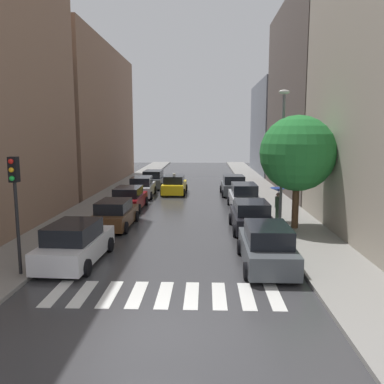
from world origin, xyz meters
name	(u,v)px	position (x,y,z in m)	size (l,w,h in m)	color
ground_plane	(190,194)	(0.00, 24.00, -0.02)	(28.00, 72.00, 0.04)	#363639
sidewalk_left	(116,193)	(-6.50, 24.00, 0.07)	(3.00, 72.00, 0.15)	gray
sidewalk_right	(265,194)	(6.50, 24.00, 0.07)	(3.00, 72.00, 0.15)	gray
crosswalk_stripes	(164,295)	(0.00, 2.51, 0.01)	(7.65, 2.20, 0.01)	silver
building_left_mid	(84,117)	(-11.00, 30.11, 6.87)	(6.00, 21.54, 13.74)	#8C6B56
building_right_mid	(317,99)	(11.00, 25.74, 8.24)	(6.00, 16.42, 16.49)	#564C47
building_right_far	(280,129)	(11.00, 42.51, 5.83)	(6.00, 14.98, 11.66)	slate
parked_car_left_nearest	(75,244)	(-3.98, 5.65, 0.80)	(2.30, 4.70, 1.70)	silver
parked_car_left_second	(115,214)	(-3.77, 11.75, 0.73)	(2.12, 4.42, 1.56)	brown
parked_car_left_third	(129,199)	(-4.00, 17.00, 0.74)	(2.13, 4.62, 1.58)	maroon
parked_car_left_fourth	(142,187)	(-3.98, 22.52, 0.78)	(2.11, 4.82, 1.68)	#B2B7BF
parked_car_left_fifth	(154,180)	(-3.71, 27.82, 0.79)	(2.15, 4.67, 1.70)	#474C51
parked_car_right_nearest	(267,247)	(3.78, 5.45, 0.80)	(2.08, 4.58, 1.73)	#474C51
parked_car_right_second	(251,217)	(3.81, 11.28, 0.77)	(2.21, 4.31, 1.63)	black
parked_car_right_third	(244,197)	(3.99, 17.29, 0.84)	(2.08, 4.76, 1.82)	#B2B7BF
parked_car_right_fourth	(233,186)	(3.71, 23.58, 0.79)	(2.22, 4.07, 1.70)	#474C51
taxi_midroad	(174,185)	(-1.39, 24.08, 0.76)	(2.12, 4.42, 1.81)	yellow
pedestrian_foreground	(278,197)	(5.57, 12.98, 1.56)	(0.97, 0.97, 1.96)	#38513D
street_tree_right	(297,153)	(6.21, 11.36, 4.20)	(4.02, 4.02, 6.07)	#513823
traffic_light_left_corner	(15,189)	(-5.45, 3.86, 3.29)	(0.30, 0.42, 4.30)	black
lamp_post_right	(282,149)	(5.55, 12.13, 4.40)	(0.60, 0.28, 7.43)	#595B60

